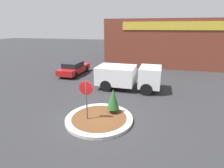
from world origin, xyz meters
name	(u,v)px	position (x,y,z in m)	size (l,w,h in m)	color
ground_plane	(99,120)	(0.00, 0.00, 0.00)	(120.00, 120.00, 0.00)	#2D2D30
traffic_island	(99,119)	(0.00, 0.00, 0.08)	(3.66, 3.66, 0.16)	#BCB7AD
stop_sign	(86,94)	(-0.57, -0.30, 1.59)	(0.74, 0.07, 2.29)	#4C4C51
island_shrub	(113,99)	(0.59, 0.77, 1.00)	(0.70, 0.70, 1.42)	brown
utility_truck	(128,76)	(0.66, 5.45, 1.09)	(5.08, 2.55, 1.92)	white
storefront_building	(168,43)	(4.11, 16.21, 2.88)	(15.46, 6.07, 5.75)	brown
parked_sedan_red	(74,68)	(-5.59, 8.51, 0.68)	(1.89, 4.40, 1.34)	#B21919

